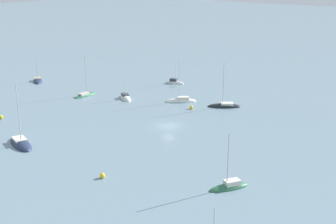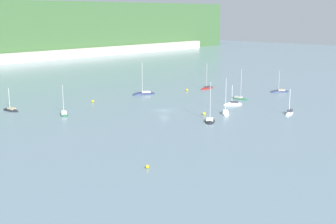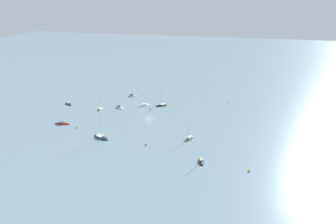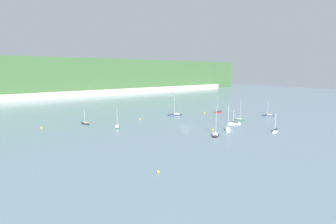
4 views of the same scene
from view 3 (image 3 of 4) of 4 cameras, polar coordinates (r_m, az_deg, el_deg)
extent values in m
plane|color=slate|center=(134.94, -4.11, -1.44)|extent=(600.00, 600.00, 0.00)
ellipsoid|color=#232D4C|center=(120.64, -14.32, -5.47)|extent=(9.07, 5.70, 1.99)
cube|color=silver|center=(120.72, -14.58, -5.05)|extent=(3.61, 2.99, 0.49)
cylinder|color=#B2B2B7|center=(117.66, -14.46, -3.05)|extent=(0.14, 0.14, 10.57)
ellipsoid|color=black|center=(102.23, 7.27, -10.68)|extent=(2.89, 6.58, 1.64)
cube|color=tan|center=(102.23, 7.28, -10.18)|extent=(1.68, 2.47, 0.59)
cylinder|color=silver|center=(100.03, 7.38, -9.15)|extent=(0.14, 0.14, 6.07)
ellipsoid|color=#2D6647|center=(116.16, 4.57, -5.94)|extent=(4.94, 6.44, 1.29)
cube|color=silver|center=(116.13, 4.74, -5.53)|extent=(2.36, 2.66, 0.82)
cylinder|color=#B2B2B7|center=(113.84, 4.54, -4.10)|extent=(0.14, 0.14, 8.00)
ellipsoid|color=black|center=(150.39, -1.37, 1.39)|extent=(7.66, 6.45, 1.56)
cube|color=silver|center=(150.32, -1.15, 1.67)|extent=(3.26, 3.03, 0.54)
cylinder|color=#B2B2B7|center=(148.30, -1.52, 3.27)|extent=(0.14, 0.14, 9.81)
ellipsoid|color=white|center=(150.91, -5.42, 1.37)|extent=(7.08, 6.32, 1.68)
cube|color=silver|center=(150.80, -5.22, 1.69)|extent=(2.99, 2.81, 0.71)
cylinder|color=silver|center=(148.85, -5.63, 3.21)|extent=(0.14, 0.14, 9.61)
ellipsoid|color=#232D4C|center=(163.10, -20.78, 1.61)|extent=(7.11, 6.21, 1.66)
cube|color=tan|center=(163.36, -20.88, 1.90)|extent=(3.05, 2.87, 0.50)
cylinder|color=#B2B2B7|center=(161.39, -20.94, 2.90)|extent=(0.14, 0.14, 7.16)
ellipsoid|color=white|center=(166.37, -7.76, 3.45)|extent=(5.45, 2.34, 1.59)
cube|color=#333842|center=(166.15, -7.92, 3.73)|extent=(2.05, 1.33, 0.86)
cylinder|color=silver|center=(165.04, -7.74, 4.68)|extent=(0.14, 0.14, 6.71)
ellipsoid|color=maroon|center=(139.18, -22.00, -2.43)|extent=(8.21, 3.19, 1.29)
cube|color=#333842|center=(139.25, -22.27, -2.19)|extent=(3.04, 1.94, 0.47)
cylinder|color=#B2B2B7|center=(137.02, -22.17, -0.60)|extent=(0.14, 0.14, 9.10)
ellipsoid|color=white|center=(149.93, -10.47, 0.90)|extent=(6.21, 5.05, 1.79)
cube|color=#333842|center=(150.01, -10.60, 1.24)|extent=(2.62, 2.40, 0.63)
cylinder|color=silver|center=(148.45, -10.50, 2.04)|extent=(0.14, 0.14, 5.63)
ellipsoid|color=#2D6647|center=(150.63, -14.41, 0.64)|extent=(2.06, 7.16, 1.26)
cube|color=beige|center=(149.95, -14.54, 0.76)|extent=(1.39, 2.59, 0.50)
cylinder|color=#B2B2B7|center=(149.04, -14.55, 2.48)|extent=(0.14, 0.14, 9.46)
sphere|color=yellow|center=(100.80, 17.30, -12.01)|extent=(0.80, 0.80, 0.80)
sphere|color=yellow|center=(132.72, -19.13, -3.07)|extent=(0.81, 0.81, 0.81)
sphere|color=yellow|center=(146.31, -3.84, 0.84)|extent=(0.82, 0.82, 0.82)
sphere|color=yellow|center=(159.83, 13.15, 2.27)|extent=(0.67, 0.67, 0.67)
sphere|color=yellow|center=(112.06, -4.72, -6.92)|extent=(0.80, 0.80, 0.80)
camera|label=1|loc=(55.88, 28.01, -8.39)|focal=50.00mm
camera|label=2|loc=(217.21, 29.66, 13.02)|focal=50.00mm
camera|label=4|loc=(201.33, 24.15, 12.15)|focal=28.00mm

